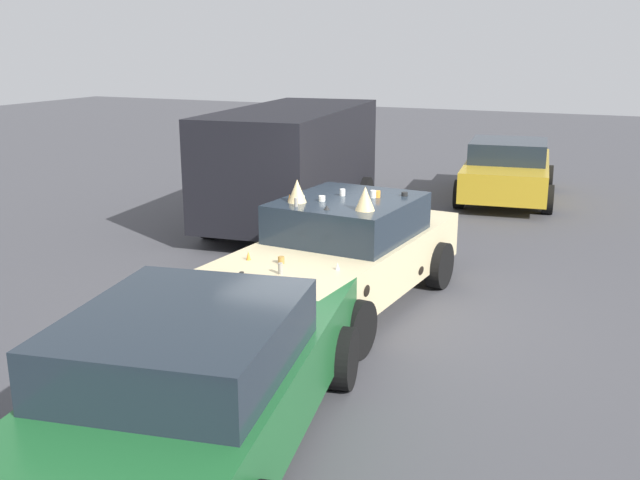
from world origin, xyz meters
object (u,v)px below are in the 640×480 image
Objects in this scene: parked_van_behind_left at (292,160)px; art_car_decorated at (342,254)px; parked_sedan_behind_right at (201,376)px; parked_sedan_far_left at (507,170)px.

art_car_decorated is at bearing 27.95° from parked_van_behind_left.
parked_van_behind_left is 1.10× the size of parked_sedan_behind_right.
art_car_decorated is 3.90m from parked_sedan_behind_right.
art_car_decorated reaches higher than parked_sedan_behind_right.
parked_sedan_behind_right is at bearing 14.42° from parked_van_behind_left.
art_car_decorated is 1.05× the size of parked_sedan_far_left.
parked_van_behind_left is 5.35m from parked_sedan_far_left.
parked_sedan_far_left is at bearing 133.48° from parked_van_behind_left.
parked_sedan_far_left is (4.06, -3.43, -0.58)m from parked_van_behind_left.
parked_sedan_far_left is 11.85m from parked_sedan_behind_right.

